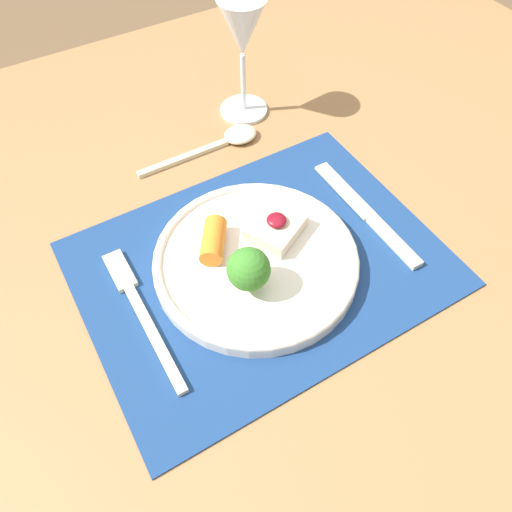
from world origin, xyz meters
TOP-DOWN VIEW (x-y plane):
  - ground_plane at (0.00, 0.00)m, footprint 8.00×8.00m
  - dining_table at (0.00, 0.00)m, footprint 1.53×1.21m
  - placemat at (0.00, 0.00)m, footprint 0.44×0.33m
  - dinner_plate at (-0.01, -0.00)m, footprint 0.25×0.25m
  - fork at (-0.16, 0.02)m, footprint 0.02×0.21m
  - knife at (0.16, -0.01)m, footprint 0.02×0.21m
  - spoon at (0.07, 0.22)m, footprint 0.19×0.04m
  - wine_glass_near at (0.13, 0.28)m, footprint 0.08×0.08m

SIDE VIEW (x-z plane):
  - ground_plane at x=0.00m, z-range 0.00..0.00m
  - dining_table at x=0.00m, z-range 0.31..1.09m
  - placemat at x=0.00m, z-range 0.78..0.78m
  - knife at x=0.16m, z-range 0.78..0.79m
  - fork at x=-0.16m, z-range 0.78..0.79m
  - spoon at x=0.07m, z-range 0.77..0.79m
  - dinner_plate at x=-0.01m, z-range 0.76..0.83m
  - wine_glass_near at x=0.13m, z-range 0.81..0.99m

